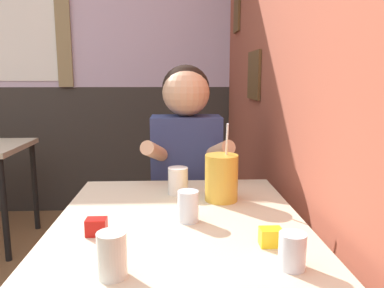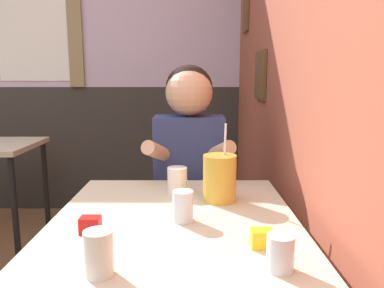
% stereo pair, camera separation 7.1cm
% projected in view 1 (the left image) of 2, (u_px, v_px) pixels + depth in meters
% --- Properties ---
extents(brick_wall_right, '(0.08, 4.49, 2.70)m').
position_uv_depth(brick_wall_right, '(270.00, 45.00, 1.98)').
color(brick_wall_right, '#9E4C38').
rests_on(brick_wall_right, ground_plane).
extents(back_wall, '(5.58, 0.09, 2.70)m').
position_uv_depth(back_wall, '(77.00, 56.00, 3.17)').
color(back_wall, silver).
rests_on(back_wall, ground_plane).
extents(main_table, '(0.81, 0.91, 0.72)m').
position_uv_depth(main_table, '(180.00, 237.00, 1.25)').
color(main_table, beige).
rests_on(main_table, ground_plane).
extents(person_seated, '(0.42, 0.42, 1.24)m').
position_uv_depth(person_seated, '(186.00, 179.00, 1.87)').
color(person_seated, navy).
rests_on(person_seated, ground_plane).
extents(cocktail_pitcher, '(0.12, 0.12, 0.29)m').
position_uv_depth(cocktail_pitcher, '(221.00, 178.00, 1.40)').
color(cocktail_pitcher, gold).
rests_on(cocktail_pitcher, main_table).
extents(glass_near_pitcher, '(0.07, 0.07, 0.09)m').
position_uv_depth(glass_near_pitcher, '(292.00, 251.00, 0.90)').
color(glass_near_pitcher, silver).
rests_on(glass_near_pitcher, main_table).
extents(glass_center, '(0.07, 0.07, 0.11)m').
position_uv_depth(glass_center, '(112.00, 255.00, 0.86)').
color(glass_center, silver).
rests_on(glass_center, main_table).
extents(glass_far_side, '(0.08, 0.08, 0.11)m').
position_uv_depth(glass_far_side, '(178.00, 181.00, 1.48)').
color(glass_far_side, silver).
rests_on(glass_far_side, main_table).
extents(glass_by_brick, '(0.07, 0.07, 0.10)m').
position_uv_depth(glass_by_brick, '(188.00, 206.00, 1.20)').
color(glass_by_brick, silver).
rests_on(glass_by_brick, main_table).
extents(condiment_ketchup, '(0.06, 0.04, 0.05)m').
position_uv_depth(condiment_ketchup, '(96.00, 227.00, 1.10)').
color(condiment_ketchup, '#B7140F').
rests_on(condiment_ketchup, main_table).
extents(condiment_mustard, '(0.06, 0.04, 0.05)m').
position_uv_depth(condiment_mustard, '(271.00, 237.00, 1.03)').
color(condiment_mustard, yellow).
rests_on(condiment_mustard, main_table).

